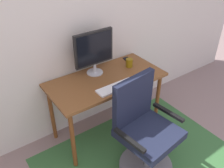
{
  "coord_description": "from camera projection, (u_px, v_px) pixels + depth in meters",
  "views": [
    {
      "loc": [
        -0.86,
        -0.02,
        2.13
      ],
      "look_at": [
        0.27,
        1.57,
        0.84
      ],
      "focal_mm": 39.24,
      "sensor_mm": 36.0,
      "label": 1
    }
  ],
  "objects": [
    {
      "name": "office_chair",
      "position": [
        144.0,
        135.0,
        2.36
      ],
      "size": [
        0.62,
        0.56,
        1.0
      ],
      "rotation": [
        0.0,
        0.0,
        0.12
      ],
      "color": "slate",
      "rests_on": "ground"
    },
    {
      "name": "cell_phone",
      "position": [
        128.0,
        60.0,
        2.96
      ],
      "size": [
        0.09,
        0.15,
        0.01
      ],
      "primitive_type": "cube",
      "rotation": [
        0.0,
        0.0,
        -0.17
      ],
      "color": "black",
      "rests_on": "desk"
    },
    {
      "name": "monitor",
      "position": [
        94.0,
        50.0,
        2.56
      ],
      "size": [
        0.45,
        0.18,
        0.48
      ],
      "color": "#B2B2B7",
      "rests_on": "desk"
    },
    {
      "name": "area_rug",
      "position": [
        139.0,
        161.0,
        2.62
      ],
      "size": [
        1.98,
        1.44,
        0.01
      ],
      "primitive_type": "cube",
      "color": "#336333",
      "rests_on": "ground"
    },
    {
      "name": "coffee_cup",
      "position": [
        129.0,
        63.0,
        2.81
      ],
      "size": [
        0.08,
        0.08,
        0.1
      ],
      "primitive_type": "cylinder",
      "color": "#80600D",
      "rests_on": "desk"
    },
    {
      "name": "desk",
      "position": [
        106.0,
        85.0,
        2.66
      ],
      "size": [
        1.25,
        0.62,
        0.74
      ],
      "color": "brown",
      "rests_on": "ground"
    },
    {
      "name": "wall_back",
      "position": [
        52.0,
        25.0,
        2.39
      ],
      "size": [
        6.0,
        0.1,
        2.6
      ],
      "primitive_type": "cube",
      "color": "silver",
      "rests_on": "ground"
    },
    {
      "name": "keyboard",
      "position": [
        116.0,
        87.0,
        2.46
      ],
      "size": [
        0.43,
        0.13,
        0.02
      ],
      "primitive_type": "cube",
      "color": "white",
      "rests_on": "desk"
    },
    {
      "name": "computer_mouse",
      "position": [
        139.0,
        78.0,
        2.58
      ],
      "size": [
        0.06,
        0.1,
        0.03
      ],
      "primitive_type": "ellipsoid",
      "color": "black",
      "rests_on": "desk"
    }
  ]
}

